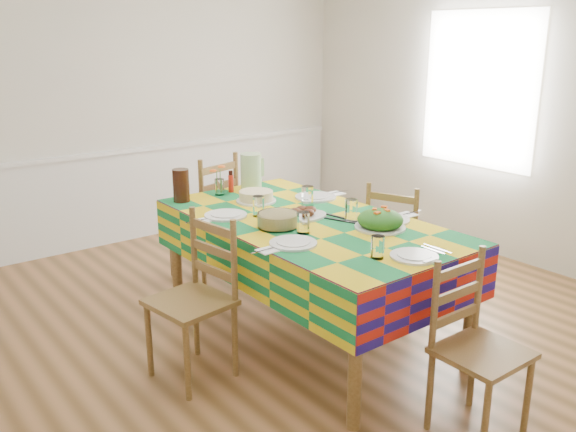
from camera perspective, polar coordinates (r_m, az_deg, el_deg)
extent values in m
cube|color=brown|center=(4.52, 2.06, -9.75)|extent=(4.50, 5.00, 0.04)
cube|color=beige|center=(6.23, -13.04, 10.37)|extent=(4.50, 0.04, 2.70)
cube|color=beige|center=(5.81, 19.95, 9.37)|extent=(0.04, 5.00, 2.70)
cube|color=white|center=(6.24, -12.57, 6.23)|extent=(4.41, 0.06, 0.04)
cube|color=white|center=(6.35, -12.37, 2.26)|extent=(4.41, 0.03, 0.90)
plane|color=white|center=(5.93, 17.42, 11.20)|extent=(0.00, 1.40, 1.40)
cylinder|color=brown|center=(3.21, 6.33, -13.41)|extent=(0.08, 0.08, 0.78)
cylinder|color=brown|center=(3.87, 16.73, -8.56)|extent=(0.08, 0.08, 0.78)
cylinder|color=brown|center=(4.66, -10.42, -3.74)|extent=(0.08, 0.08, 0.78)
cylinder|color=brown|center=(5.13, -0.93, -1.51)|extent=(0.08, 0.08, 0.78)
cube|color=brown|center=(4.00, 1.87, -0.71)|extent=(1.09, 2.07, 0.04)
cube|color=red|center=(4.00, 1.87, -0.38)|extent=(1.13, 2.11, 0.01)
cube|color=red|center=(3.73, -4.88, -4.39)|extent=(0.01, 2.11, 0.33)
cube|color=red|center=(4.41, 7.53, -1.13)|extent=(0.01, 2.11, 0.33)
cube|color=red|center=(3.36, 13.47, -7.29)|extent=(1.13, 0.01, 0.33)
cube|color=red|center=(4.87, -6.07, 0.63)|extent=(1.13, 0.01, 0.33)
cylinder|color=silver|center=(3.39, 11.72, -3.71)|extent=(0.26, 0.26, 0.01)
cylinder|color=silver|center=(3.39, 11.73, -3.56)|extent=(0.19, 0.19, 0.01)
cylinder|color=white|center=(3.33, 8.38, -2.89)|extent=(0.07, 0.07, 0.13)
cube|color=white|center=(3.52, 13.59, -3.13)|extent=(0.10, 0.10, 0.01)
cube|color=silver|center=(3.50, 13.39, -3.13)|extent=(0.01, 0.17, 0.00)
cube|color=silver|center=(3.53, 13.80, -2.99)|extent=(0.01, 0.20, 0.00)
cylinder|color=silver|center=(3.52, 0.49, -2.56)|extent=(0.28, 0.28, 0.01)
cylinder|color=silver|center=(3.52, 0.49, -2.40)|extent=(0.20, 0.20, 0.01)
cylinder|color=white|center=(3.70, 1.44, -0.64)|extent=(0.08, 0.08, 0.13)
cube|color=white|center=(3.42, -1.96, -3.25)|extent=(0.10, 0.10, 0.01)
cube|color=silver|center=(3.41, -2.24, -3.24)|extent=(0.18, 0.01, 0.00)
cube|color=silver|center=(3.43, -1.68, -3.10)|extent=(0.21, 0.01, 0.00)
cylinder|color=silver|center=(4.08, -5.84, 0.07)|extent=(0.28, 0.28, 0.01)
cylinder|color=silver|center=(4.08, -5.85, 0.21)|extent=(0.20, 0.20, 0.01)
cylinder|color=white|center=(4.05, -2.78, 0.93)|extent=(0.08, 0.08, 0.14)
cube|color=white|center=(3.99, -8.15, -0.47)|extent=(0.11, 0.11, 0.01)
cube|color=silver|center=(3.98, -8.41, -0.45)|extent=(0.18, 0.01, 0.00)
cube|color=silver|center=(4.00, -7.89, -0.34)|extent=(0.21, 0.01, 0.00)
cylinder|color=silver|center=(4.02, 9.20, -0.32)|extent=(0.30, 0.30, 0.02)
cylinder|color=silver|center=(4.01, 9.21, -0.16)|extent=(0.21, 0.21, 0.01)
cylinder|color=white|center=(3.96, 5.94, 0.54)|extent=(0.09, 0.09, 0.15)
cube|color=white|center=(4.16, 11.11, 0.12)|extent=(0.11, 0.11, 0.01)
cube|color=silver|center=(4.15, 10.91, 0.14)|extent=(0.19, 0.01, 0.00)
cube|color=silver|center=(4.18, 11.32, 0.25)|extent=(0.22, 0.01, 0.00)
cylinder|color=silver|center=(4.51, 2.60, 1.78)|extent=(0.30, 0.30, 0.02)
cylinder|color=silver|center=(4.51, 2.60, 1.92)|extent=(0.21, 0.21, 0.01)
cylinder|color=white|center=(4.28, 1.82, 1.85)|extent=(0.09, 0.09, 0.15)
cube|color=white|center=(4.64, 4.50, 2.12)|extent=(0.11, 0.11, 0.01)
cube|color=silver|center=(4.63, 4.30, 2.14)|extent=(0.19, 0.01, 0.00)
cube|color=silver|center=(4.66, 4.71, 2.23)|extent=(0.22, 0.01, 0.00)
ellipsoid|color=silver|center=(4.03, 1.41, -0.03)|extent=(0.34, 0.25, 0.02)
ellipsoid|color=black|center=(4.06, 2.08, 0.57)|extent=(0.09, 0.08, 0.05)
ellipsoid|color=black|center=(4.07, 1.28, 0.61)|extent=(0.09, 0.08, 0.05)
ellipsoid|color=black|center=(4.02, 0.65, 0.42)|extent=(0.09, 0.08, 0.05)
ellipsoid|color=black|center=(3.98, 0.99, 0.23)|extent=(0.09, 0.08, 0.05)
ellipsoid|color=black|center=(3.99, 1.89, 0.30)|extent=(0.09, 0.08, 0.05)
cylinder|color=silver|center=(3.85, 8.60, -1.05)|extent=(0.32, 0.32, 0.01)
ellipsoid|color=#153F0F|center=(3.84, 8.63, -0.34)|extent=(0.29, 0.29, 0.13)
cube|color=#F55D15|center=(3.75, 8.35, 0.31)|extent=(0.04, 0.03, 0.01)
cube|color=#F55D15|center=(3.82, 8.11, 0.63)|extent=(0.05, 0.04, 0.01)
cube|color=#F55D15|center=(3.81, 9.24, 0.53)|extent=(0.03, 0.04, 0.01)
cube|color=#F55D15|center=(3.88, 8.99, 0.84)|extent=(0.04, 0.05, 0.01)
cylinder|color=white|center=(3.82, -0.97, -0.37)|extent=(0.26, 0.26, 0.09)
cylinder|color=#CEC46D|center=(3.82, -0.97, -0.37)|extent=(0.24, 0.24, 0.08)
cylinder|color=silver|center=(4.42, -3.00, 1.43)|extent=(0.29, 0.29, 0.01)
cylinder|color=#D7BC83|center=(4.41, -3.01, 1.93)|extent=(0.25, 0.25, 0.07)
cube|color=black|center=(3.98, 4.77, -0.39)|extent=(0.13, 0.30, 0.01)
cube|color=black|center=(4.03, 5.12, -0.18)|extent=(0.06, 0.31, 0.01)
cylinder|color=white|center=(4.62, -6.43, 2.72)|extent=(0.07, 0.07, 0.12)
cylinder|color=#367627|center=(4.60, -6.66, 3.23)|extent=(0.01, 0.01, 0.17)
ellipsoid|color=#F55D15|center=(4.56, -7.03, 4.23)|extent=(0.06, 0.06, 0.02)
cylinder|color=#367627|center=(4.62, -6.35, 3.32)|extent=(0.01, 0.01, 0.17)
ellipsoid|color=#F55D15|center=(4.62, -6.25, 4.63)|extent=(0.06, 0.06, 0.02)
cylinder|color=#367627|center=(4.59, -6.34, 3.23)|extent=(0.01, 0.01, 0.17)
ellipsoid|color=#F55D15|center=(4.55, -6.24, 4.62)|extent=(0.06, 0.06, 0.02)
cylinder|color=red|center=(4.69, -5.37, 3.24)|extent=(0.04, 0.04, 0.17)
cylinder|color=#A8CE91|center=(4.76, -3.47, 4.18)|extent=(0.16, 0.16, 0.28)
cylinder|color=black|center=(4.46, -9.97, 2.83)|extent=(0.12, 0.12, 0.24)
cube|color=silver|center=(3.32, 13.11, -4.18)|extent=(0.09, 0.03, 0.02)
cylinder|color=brown|center=(3.19, 17.97, -17.94)|extent=(0.04, 0.04, 0.44)
cylinder|color=brown|center=(3.45, 21.50, -15.48)|extent=(0.04, 0.04, 0.44)
cylinder|color=brown|center=(3.35, 13.13, -15.68)|extent=(0.04, 0.04, 0.44)
cylinder|color=brown|center=(3.60, 16.86, -13.56)|extent=(0.04, 0.04, 0.44)
cube|color=brown|center=(3.28, 17.74, -12.10)|extent=(0.42, 0.40, 0.03)
cylinder|color=brown|center=(3.14, 13.55, -8.34)|extent=(0.04, 0.04, 0.49)
cylinder|color=brown|center=(3.40, 17.40, -6.63)|extent=(0.04, 0.04, 0.49)
cube|color=brown|center=(3.31, 15.42, -9.02)|extent=(0.36, 0.02, 0.05)
cube|color=brown|center=(3.25, 15.60, -6.98)|extent=(0.36, 0.02, 0.05)
cube|color=brown|center=(3.21, 15.77, -4.88)|extent=(0.36, 0.02, 0.05)
cylinder|color=brown|center=(5.52, -7.72, -1.86)|extent=(0.04, 0.04, 0.50)
cylinder|color=brown|center=(5.26, -10.82, -2.93)|extent=(0.04, 0.04, 0.50)
cylinder|color=brown|center=(5.27, -4.82, -2.67)|extent=(0.04, 0.04, 0.50)
cylinder|color=brown|center=(5.00, -7.93, -3.86)|extent=(0.04, 0.04, 0.50)
cube|color=brown|center=(5.18, -7.93, -0.02)|extent=(0.56, 0.55, 0.03)
cylinder|color=brown|center=(5.11, -4.88, 2.89)|extent=(0.04, 0.04, 0.56)
cylinder|color=brown|center=(4.83, -8.09, 1.98)|extent=(0.04, 0.04, 0.56)
cube|color=brown|center=(5.00, -6.40, 1.22)|extent=(0.39, 0.12, 0.06)
cube|color=brown|center=(4.96, -6.45, 2.83)|extent=(0.39, 0.12, 0.06)
cube|color=brown|center=(4.93, -6.50, 4.46)|extent=(0.39, 0.12, 0.06)
cylinder|color=brown|center=(3.81, -12.88, -11.26)|extent=(0.04, 0.04, 0.47)
cylinder|color=brown|center=(3.54, -9.41, -13.39)|extent=(0.04, 0.04, 0.47)
cylinder|color=brown|center=(3.99, -8.60, -9.68)|extent=(0.04, 0.04, 0.47)
cylinder|color=brown|center=(3.73, -4.99, -11.53)|extent=(0.04, 0.04, 0.47)
cube|color=brown|center=(3.65, -9.16, -7.96)|extent=(0.48, 0.49, 0.03)
cylinder|color=brown|center=(3.80, -8.80, -2.94)|extent=(0.04, 0.04, 0.52)
cylinder|color=brown|center=(3.53, -5.06, -4.39)|extent=(0.04, 0.04, 0.52)
cube|color=brown|center=(3.70, -6.94, -5.15)|extent=(0.08, 0.37, 0.05)
cube|color=brown|center=(3.65, -7.02, -3.18)|extent=(0.08, 0.37, 0.05)
cube|color=brown|center=(3.61, -7.09, -1.16)|extent=(0.08, 0.37, 0.05)
cylinder|color=brown|center=(4.88, 12.82, -4.95)|extent=(0.04, 0.04, 0.45)
cylinder|color=brown|center=(4.99, 8.86, -4.24)|extent=(0.04, 0.04, 0.45)
cylinder|color=brown|center=(4.58, 11.49, -6.35)|extent=(0.04, 0.04, 0.45)
cylinder|color=brown|center=(4.69, 7.30, -5.55)|extent=(0.04, 0.04, 0.45)
cube|color=brown|center=(4.70, 10.27, -2.52)|extent=(0.53, 0.54, 0.03)
cylinder|color=brown|center=(4.41, 11.81, -0.67)|extent=(0.04, 0.04, 0.50)
cylinder|color=brown|center=(4.53, 7.47, 0.02)|extent=(0.04, 0.04, 0.50)
cube|color=brown|center=(4.49, 9.55, -1.55)|extent=(0.15, 0.34, 0.05)
cube|color=brown|center=(4.45, 9.63, 0.05)|extent=(0.15, 0.34, 0.05)
cube|color=brown|center=(4.42, 9.71, 1.68)|extent=(0.15, 0.34, 0.05)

